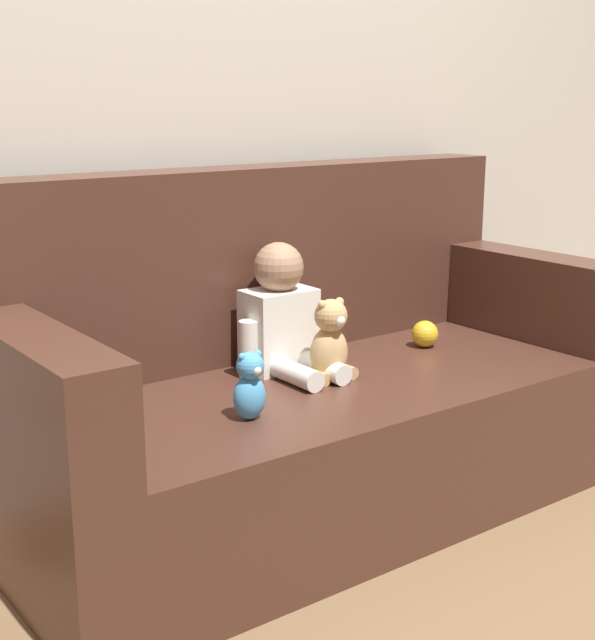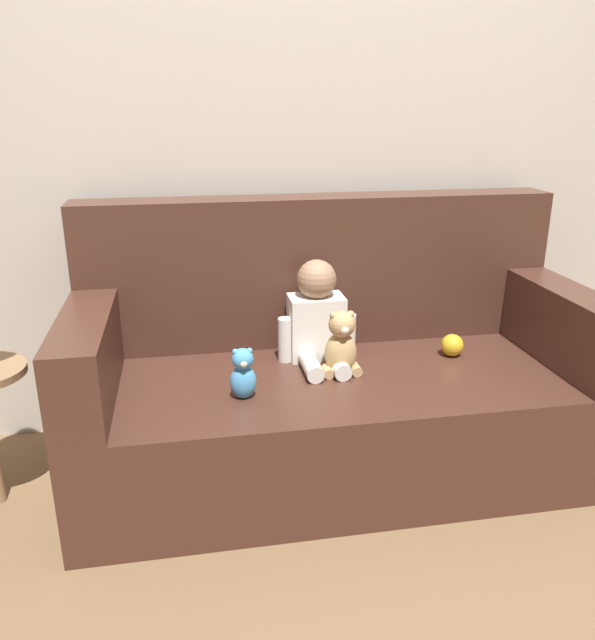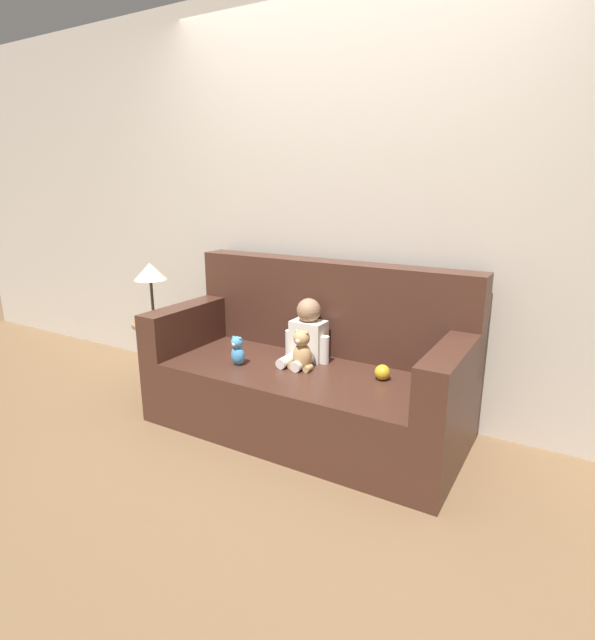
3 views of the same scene
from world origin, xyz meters
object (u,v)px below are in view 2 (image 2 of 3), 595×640
at_px(couch, 331,377).
at_px(teddy_bear_brown, 341,345).
at_px(person_baby, 317,320).
at_px(plush_toy_side, 243,374).
at_px(toy_ball, 452,345).

distance_m(couch, teddy_bear_brown, 0.21).
distance_m(person_baby, teddy_bear_brown, 0.17).
xyz_separation_m(couch, plush_toy_side, (-0.35, -0.24, 0.15)).
distance_m(person_baby, plush_toy_side, 0.42).
bearing_deg(teddy_bear_brown, couch, 93.40).
xyz_separation_m(couch, teddy_bear_brown, (0.01, -0.11, 0.18)).
relative_size(couch, toy_ball, 21.59).
bearing_deg(teddy_bear_brown, toy_ball, 10.37).
bearing_deg(person_baby, plush_toy_side, -137.00).
distance_m(teddy_bear_brown, toy_ball, 0.47).
bearing_deg(couch, teddy_bear_brown, -86.60).
xyz_separation_m(person_baby, plush_toy_side, (-0.31, -0.29, -0.07)).
distance_m(teddy_bear_brown, plush_toy_side, 0.38).
relative_size(couch, teddy_bear_brown, 7.84).
distance_m(couch, toy_ball, 0.48).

